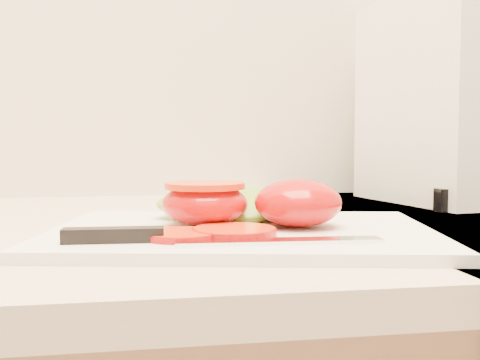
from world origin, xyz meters
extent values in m
cube|color=beige|center=(0.00, 1.68, 0.92)|extent=(3.92, 0.65, 0.03)
cube|color=white|center=(0.04, 1.56, 0.94)|extent=(0.40, 0.32, 0.01)
ellipsoid|color=#B6170F|center=(0.10, 1.55, 0.96)|extent=(0.08, 0.08, 0.05)
ellipsoid|color=#B6170F|center=(0.01, 1.58, 0.96)|extent=(0.08, 0.08, 0.04)
cylinder|color=red|center=(0.01, 1.58, 0.98)|extent=(0.08, 0.08, 0.01)
cylinder|color=#F34613|center=(0.03, 1.51, 0.94)|extent=(0.07, 0.07, 0.01)
cylinder|color=#F34613|center=(-0.02, 1.50, 0.94)|extent=(0.06, 0.06, 0.01)
ellipsoid|color=#7DAA2D|center=(0.04, 1.63, 0.95)|extent=(0.16, 0.11, 0.03)
ellipsoid|color=#7DAA2D|center=(0.09, 1.63, 0.95)|extent=(0.14, 0.13, 0.02)
cube|color=silver|center=(0.06, 1.47, 0.94)|extent=(0.17, 0.03, 0.00)
cube|color=black|center=(-0.08, 1.50, 0.95)|extent=(0.08, 0.02, 0.01)
cube|color=white|center=(0.42, 1.83, 1.08)|extent=(0.24, 0.28, 0.30)
camera|label=1|loc=(-0.06, 1.00, 1.03)|focal=45.00mm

